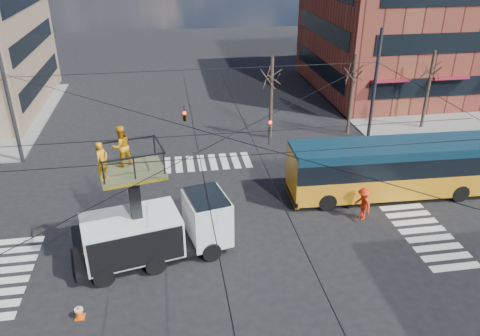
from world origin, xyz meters
name	(u,v)px	position (x,y,z in m)	size (l,w,h in m)	color
ground	(228,254)	(0.00, 0.00, 0.00)	(120.00, 120.00, 0.00)	black
sidewalk_ne	(421,96)	(21.00, 21.00, 0.06)	(18.00, 18.00, 0.12)	slate
crosswalks	(228,253)	(0.00, 0.00, 0.01)	(22.40, 22.40, 0.02)	silver
building_ne	(427,13)	(21.98, 23.98, 7.00)	(20.06, 16.06, 14.00)	maroon
overhead_network	(224,168)	(-0.07, 0.40, 4.29)	(24.24, 24.24, 8.00)	#2D2D30
tree_a	(272,76)	(5.00, 13.50, 4.63)	(2.00, 2.00, 6.00)	#382B21
tree_b	(354,73)	(11.00, 13.50, 4.63)	(2.00, 2.00, 6.00)	#382B21
tree_c	(432,69)	(17.00, 13.50, 4.63)	(2.00, 2.00, 6.00)	#382B21
utility_truck	(155,218)	(-3.20, 0.34, 2.08)	(7.33, 3.81, 6.46)	black
city_bus	(394,168)	(9.98, 4.07, 1.72)	(11.89, 2.97, 3.20)	#CA8C13
traffic_cone	(79,311)	(-6.28, -3.15, 0.31)	(0.36, 0.36, 0.62)	#F0540A
worker_ground	(89,247)	(-6.22, 0.14, 1.02)	(1.19, 0.50, 2.04)	orange
flagger	(363,204)	(7.36, 1.90, 0.90)	(1.16, 0.67, 1.80)	red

